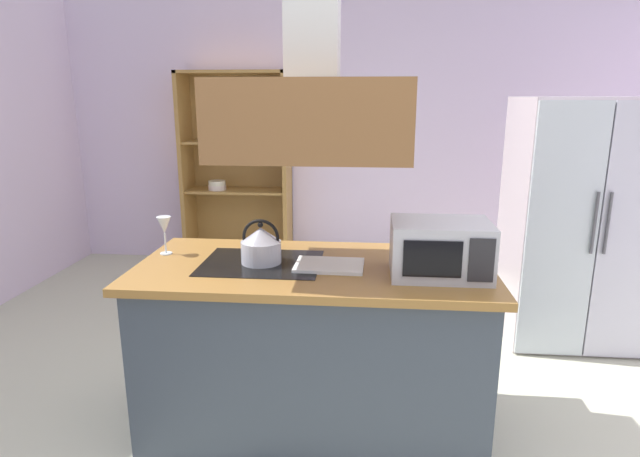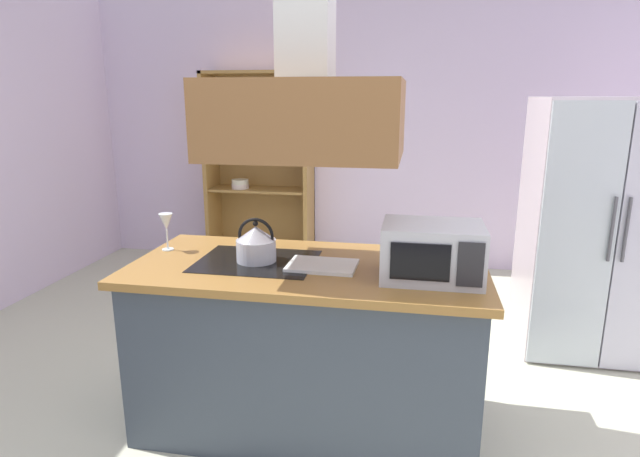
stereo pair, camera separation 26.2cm
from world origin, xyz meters
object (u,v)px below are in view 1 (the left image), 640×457
Objects in this scene: microwave at (440,249)px; wine_glass_on_counter at (164,227)px; dish_cabinet at (238,181)px; refrigerator at (576,222)px; kettle at (261,245)px; cutting_board at (329,265)px.

wine_glass_on_counter is at bearing 171.72° from microwave.
microwave is (1.68, -2.83, 0.16)m from dish_cabinet.
dish_cabinet is 4.27× the size of microwave.
microwave is 2.23× the size of wine_glass_on_counter.
refrigerator is 3.18m from dish_cabinet.
wine_glass_on_counter is at bearing 168.58° from kettle.
kettle is (0.80, -2.73, 0.12)m from dish_cabinet.
kettle is 0.89m from microwave.
wine_glass_on_counter reaches higher than cutting_board.
refrigerator is 0.88× the size of dish_cabinet.
cutting_board is 1.65× the size of wine_glass_on_counter.
cutting_board is at bearing -9.04° from wine_glass_on_counter.
wine_glass_on_counter is at bearing -84.40° from dish_cabinet.
microwave is at bearing -6.31° from kettle.
refrigerator is 2.80m from wine_glass_on_counter.
cutting_board is 0.74× the size of microwave.
microwave reaches higher than cutting_board.
refrigerator reaches higher than cutting_board.
kettle is (-2.01, -1.24, 0.13)m from refrigerator.
dish_cabinet is at bearing 95.60° from wine_glass_on_counter.
kettle is 0.56m from wine_glass_on_counter.
refrigerator reaches higher than microwave.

